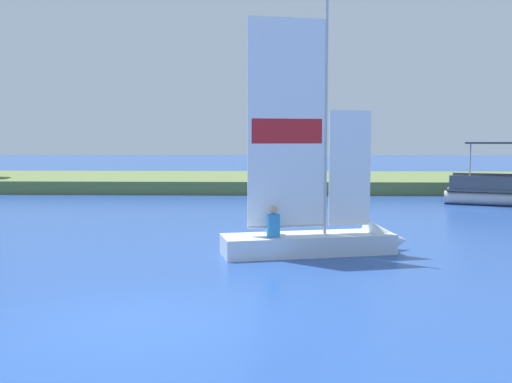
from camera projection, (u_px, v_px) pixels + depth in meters
The scene contains 4 objects.
ground_plane at pixel (142, 324), 9.14m from camera, with size 200.00×200.00×0.00m, color #234793.
shore_bank at pixel (241, 181), 35.37m from camera, with size 80.00×10.48×0.70m, color #5B703D.
sailboat at pixel (331, 231), 14.83m from camera, with size 5.04×2.32×6.66m.
pontoon_boat at pixel (505, 189), 26.14m from camera, with size 5.63×4.14×2.78m.
Camera 1 is at (2.10, -8.85, 2.89)m, focal length 40.75 mm.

